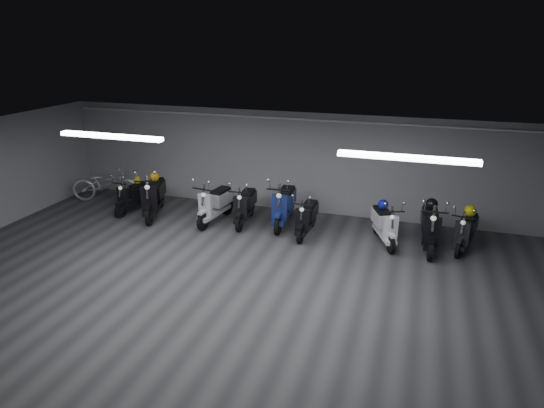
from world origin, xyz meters
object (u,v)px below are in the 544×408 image
(scooter_3, at_px, (245,200))
(bicycle, at_px, (105,180))
(scooter_5, at_px, (307,212))
(scooter_6, at_px, (385,219))
(scooter_4, at_px, (284,199))
(helmet_2, at_px, (154,177))
(helmet_0, at_px, (383,205))
(helmet_4, at_px, (137,180))
(scooter_2, at_px, (215,198))
(helmet_3, at_px, (432,204))
(helmet_1, at_px, (470,211))
(scooter_0, at_px, (133,191))
(scooter_1, at_px, (153,190))
(scooter_9, at_px, (466,225))
(scooter_7, at_px, (431,220))

(scooter_3, bearing_deg, bicycle, 169.09)
(scooter_5, bearing_deg, scooter_6, 3.57)
(scooter_4, height_order, helmet_2, scooter_4)
(scooter_3, relative_size, helmet_0, 6.93)
(scooter_5, xyz_separation_m, helmet_4, (-5.03, 0.36, 0.25))
(scooter_2, xyz_separation_m, helmet_3, (5.42, 0.25, 0.34))
(scooter_4, height_order, helmet_1, scooter_4)
(scooter_0, bearing_deg, helmet_0, 9.20)
(scooter_5, distance_m, helmet_3, 2.95)
(scooter_1, bearing_deg, scooter_0, 150.43)
(scooter_9, relative_size, helmet_0, 6.48)
(scooter_7, relative_size, helmet_0, 7.53)
(scooter_5, xyz_separation_m, scooter_7, (2.92, 0.09, 0.09))
(helmet_3, bearing_deg, scooter_4, 178.41)
(scooter_6, bearing_deg, bicycle, 153.75)
(scooter_6, xyz_separation_m, helmet_3, (1.01, 0.27, 0.39))
(scooter_3, relative_size, helmet_3, 6.15)
(helmet_1, height_order, helmet_3, helmet_3)
(scooter_6, bearing_deg, scooter_1, 158.82)
(scooter_9, distance_m, helmet_2, 8.12)
(scooter_5, bearing_deg, scooter_7, 2.98)
(scooter_1, bearing_deg, scooter_9, -16.12)
(scooter_3, height_order, helmet_3, scooter_3)
(helmet_0, bearing_deg, scooter_9, -0.14)
(helmet_3, bearing_deg, helmet_4, 179.90)
(scooter_1, xyz_separation_m, helmet_3, (7.21, 0.36, 0.27))
(bicycle, height_order, helmet_0, bicycle)
(scooter_6, height_order, scooter_7, scooter_7)
(scooter_6, relative_size, scooter_9, 1.03)
(scooter_5, height_order, helmet_2, scooter_5)
(scooter_7, distance_m, helmet_4, 7.95)
(scooter_1, bearing_deg, helmet_0, -15.41)
(helmet_4, bearing_deg, scooter_2, -6.07)
(scooter_1, xyz_separation_m, bicycle, (-2.07, 0.70, -0.11))
(scooter_6, relative_size, helmet_2, 6.51)
(scooter_9, relative_size, helmet_3, 5.75)
(bicycle, distance_m, helmet_3, 9.30)
(scooter_3, height_order, helmet_0, scooter_3)
(scooter_0, distance_m, helmet_1, 8.84)
(scooter_3, bearing_deg, scooter_7, -7.76)
(scooter_2, bearing_deg, helmet_1, 11.33)
(helmet_3, bearing_deg, scooter_5, -173.14)
(helmet_0, relative_size, helmet_3, 0.89)
(helmet_2, bearing_deg, helmet_3, 0.75)
(scooter_3, bearing_deg, scooter_0, 176.52)
(scooter_9, height_order, helmet_0, scooter_9)
(scooter_0, bearing_deg, scooter_4, 12.02)
(scooter_2, distance_m, scooter_5, 2.52)
(scooter_1, distance_m, scooter_6, 6.20)
(scooter_4, xyz_separation_m, scooter_5, (0.72, -0.45, -0.12))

